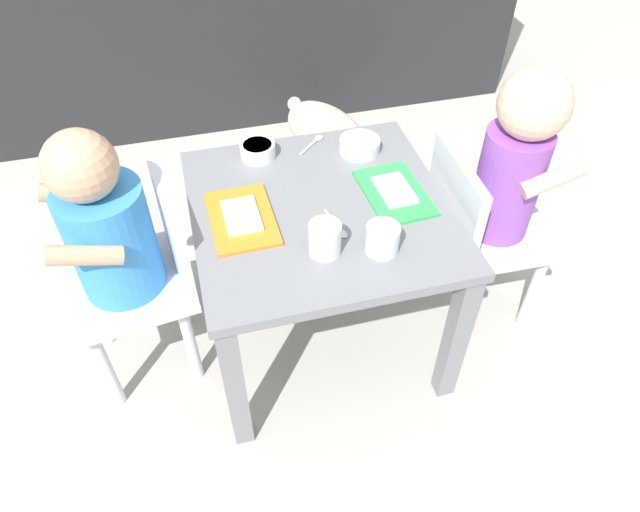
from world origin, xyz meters
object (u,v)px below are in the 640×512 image
dog (332,137)px  seated_child_right (507,176)px  dining_table (320,232)px  food_tray_right (395,193)px  food_tray_left (242,218)px  cereal_bowl_right_side (360,145)px  water_cup_left (382,240)px  veggie_bowl_near (258,150)px  seated_child_left (115,236)px  spoon_by_left_tray (314,143)px  water_cup_right (325,240)px  spoon_by_right_tray (337,227)px

dog → seated_child_right: bearing=-70.1°
dining_table → food_tray_right: (0.18, -0.00, 0.08)m
seated_child_right → food_tray_left: (-0.62, 0.01, -0.01)m
seated_child_right → dining_table: bearing=177.9°
dog → cereal_bowl_right_side: 0.54m
water_cup_left → cereal_bowl_right_side: bearing=80.0°
food_tray_right → veggie_bowl_near: (-0.28, 0.23, 0.01)m
food_tray_left → food_tray_right: 0.35m
dining_table → seated_child_left: seated_child_left is taller
food_tray_right → spoon_by_left_tray: bearing=117.7°
water_cup_right → spoon_by_left_tray: bearing=79.2°
cereal_bowl_right_side → spoon_by_right_tray: size_ratio=1.01×
seated_child_left → water_cup_left: 0.57m
seated_child_right → dog: seated_child_right is taller
dog → water_cup_left: 0.86m
seated_child_right → dog: (-0.24, 0.66, -0.27)m
spoon_by_right_tray → veggie_bowl_near: bearing=111.4°
spoon_by_right_tray → spoon_by_left_tray: bearing=84.9°
dog → water_cup_right: 0.87m
water_cup_left → seated_child_right: bearing=22.5°
dining_table → seated_child_right: seated_child_right is taller
food_tray_right → seated_child_left: bearing=177.4°
dining_table → water_cup_right: bearing=-100.7°
cereal_bowl_right_side → spoon_by_left_tray: bearing=149.3°
water_cup_right → cereal_bowl_right_side: (0.18, 0.32, -0.01)m
food_tray_left → spoon_by_right_tray: food_tray_left is taller
seated_child_right → veggie_bowl_near: size_ratio=8.42×
food_tray_right → veggie_bowl_near: 0.36m
seated_child_right → spoon_by_left_tray: (-0.40, 0.26, -0.01)m
dining_table → water_cup_right: water_cup_right is taller
dining_table → water_cup_left: (0.09, -0.17, 0.10)m
seated_child_left → water_cup_left: (0.54, -0.19, 0.04)m
veggie_bowl_near → spoon_by_left_tray: 0.15m
food_tray_left → cereal_bowl_right_side: size_ratio=2.11×
dog → veggie_bowl_near: (-0.31, -0.42, 0.28)m
dog → spoon_by_left_tray: (-0.16, -0.40, 0.26)m
dining_table → cereal_bowl_right_side: bearing=50.7°
seated_child_right → spoon_by_left_tray: seated_child_right is taller
veggie_bowl_near → spoon_by_right_tray: veggie_bowl_near is taller
food_tray_right → spoon_by_right_tray: bearing=-154.5°
seated_child_right → veggie_bowl_near: seated_child_right is taller
seated_child_left → cereal_bowl_right_side: 0.62m
food_tray_right → cereal_bowl_right_side: bearing=98.2°
seated_child_right → food_tray_right: seated_child_right is taller
food_tray_left → water_cup_right: 0.21m
water_cup_right → cereal_bowl_right_side: size_ratio=0.71×
dining_table → food_tray_left: (-0.18, -0.00, 0.08)m
dining_table → water_cup_left: size_ratio=8.28×
seated_child_left → seated_child_right: seated_child_right is taller
spoon_by_right_tray → food_tray_right: bearing=25.5°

